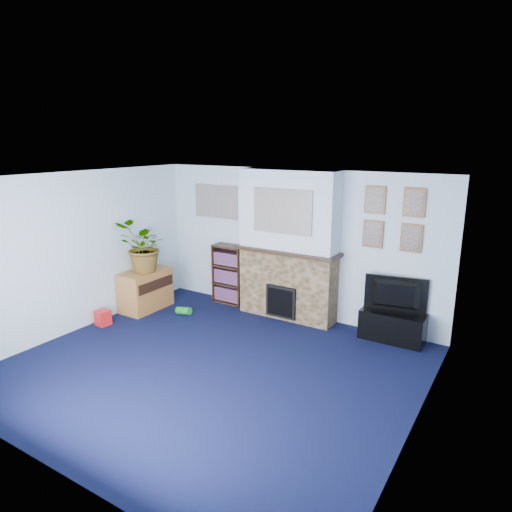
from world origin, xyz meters
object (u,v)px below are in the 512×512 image
Objects in this scene: sideboard at (146,289)px; television at (395,295)px; tv_stand at (392,326)px; bookshelf at (230,275)px.

television is at bearing 13.63° from sideboard.
tv_stand is 2.94m from bookshelf.
tv_stand is 4.09m from sideboard.
television is 2.93m from bookshelf.
television is at bearing 90.00° from tv_stand.
bookshelf is at bearing -11.15° from television.
tv_stand is 1.04× the size of sideboard.
tv_stand is at bearing 79.95° from television.
sideboard is (-3.97, -0.94, 0.12)m from tv_stand.
bookshelf reaches higher than sideboard.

